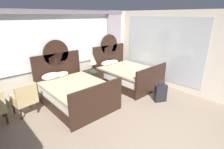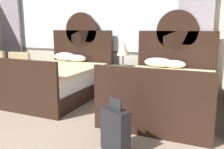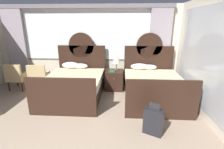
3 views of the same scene
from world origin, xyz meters
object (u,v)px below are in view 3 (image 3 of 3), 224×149
Objects in this scene: book_on_nightstand at (112,71)px; suitcase_on_floor at (153,122)px; armchair_by_window_centre at (17,76)px; bed_near_mirror at (152,86)px; nightstand_between_beds at (114,80)px; armchair_by_window_left at (39,76)px; table_lamp_on_nightstand at (117,58)px; bed_near_window at (75,84)px.

book_on_nightstand is 2.40m from suitcase_on_floor.
bed_near_mirror is at bearing -4.93° from armchair_by_window_centre.
suitcase_on_floor is (0.87, -2.29, -0.05)m from nightstand_between_beds.
armchair_by_window_centre is (-3.08, -0.15, -0.17)m from book_on_nightstand.
armchair_by_window_left is at bearing 148.24° from suitcase_on_floor.
table_lamp_on_nightstand is 0.87× the size of suitcase_on_floor.
bed_near_window is 2.04m from armchair_by_window_centre.
table_lamp_on_nightstand is 3.27m from armchair_by_window_centre.
table_lamp_on_nightstand is (0.07, 0.06, 0.72)m from nightstand_between_beds.
book_on_nightstand is (1.08, 0.52, 0.27)m from bed_near_window.
nightstand_between_beds is 3.15m from armchair_by_window_centre.
bed_near_window reaches higher than book_on_nightstand.
book_on_nightstand is at bearing 156.32° from bed_near_mirror.
suitcase_on_floor is (2.00, -1.66, -0.11)m from bed_near_window.
bed_near_window is 1.00× the size of bed_near_mirror.
bed_near_mirror reaches higher than book_on_nightstand.
armchair_by_window_centre is at bearing 175.07° from bed_near_mirror.
nightstand_between_beds is at bearing 6.26° from armchair_by_window_left.
suitcase_on_floor is at bearing -69.28° from nightstand_between_beds.
table_lamp_on_nightstand is at bearing 41.12° from nightstand_between_beds.
bed_near_window is 3.77× the size of table_lamp_on_nightstand.
bed_near_mirror is 3.30× the size of suitcase_on_floor.
bed_near_window is 2.26m from bed_near_mirror.
bed_near_window is 1.23m from book_on_nightstand.
nightstand_between_beds is 0.71× the size of armchair_by_window_left.
armchair_by_window_left is 0.73m from armchair_by_window_centre.
suitcase_on_floor is at bearing -66.99° from book_on_nightstand.
armchair_by_window_centre is (-3.21, -0.33, -0.56)m from table_lamp_on_nightstand.
suitcase_on_floor is at bearing -31.76° from armchair_by_window_left.
bed_near_window is at bearing -150.22° from table_lamp_on_nightstand.
book_on_nightstand is at bearing 3.70° from armchair_by_window_left.
nightstand_between_beds is 2.42× the size of book_on_nightstand.
bed_near_mirror is 1.68m from suitcase_on_floor.
book_on_nightstand is 0.39× the size of suitcase_on_floor.
table_lamp_on_nightstand reaches higher than armchair_by_window_left.
table_lamp_on_nightstand is at bearing 53.36° from book_on_nightstand.
armchair_by_window_left is (-2.35, -0.15, -0.17)m from book_on_nightstand.
table_lamp_on_nightstand is (1.21, 0.69, 0.65)m from bed_near_window.
table_lamp_on_nightstand is at bearing 29.78° from bed_near_window.
bed_near_mirror is 2.47× the size of armchair_by_window_left.
table_lamp_on_nightstand is 2.56m from armchair_by_window_left.
bed_near_window reaches higher than suitcase_on_floor.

